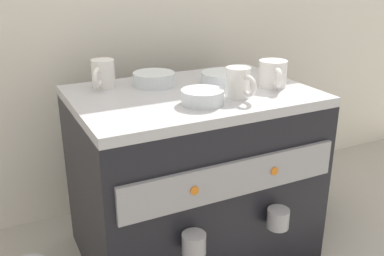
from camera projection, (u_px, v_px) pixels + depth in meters
ground_plane at (192, 247)px, 1.33m from camera, size 4.00×4.00×0.00m
tiled_backsplash_wall at (141, 33)px, 1.44m from camera, size 2.80×0.03×1.19m
espresso_machine at (193, 176)px, 1.24m from camera, size 0.62×0.54×0.49m
ceramic_cup_0 at (273, 74)px, 1.19m from camera, size 0.08×0.11×0.07m
ceramic_cup_1 at (103, 74)px, 1.18m from camera, size 0.08×0.09×0.08m
ceramic_cup_2 at (239, 83)px, 1.09m from camera, size 0.06×0.10×0.08m
ceramic_bowl_0 at (154, 79)px, 1.21m from camera, size 0.12×0.12×0.04m
ceramic_bowl_1 at (202, 97)px, 1.05m from camera, size 0.10×0.10×0.03m
ceramic_bowl_2 at (223, 78)px, 1.23m from camera, size 0.12×0.12×0.03m
coffee_grinder at (306, 155)px, 1.50m from camera, size 0.16×0.16×0.40m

